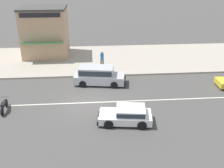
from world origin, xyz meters
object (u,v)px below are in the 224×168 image
object	(u,v)px
motorcycle_1	(4,105)
shopfront_corner_warung	(45,31)
pedestrian_near_clock	(102,58)
hatchback_white_0	(127,114)
minivan_silver_2	(98,75)

from	to	relation	value
motorcycle_1	shopfront_corner_warung	xyz separation A→B (m)	(1.28, 12.66, 2.43)
motorcycle_1	pedestrian_near_clock	xyz separation A→B (m)	(7.39, 8.02, 0.70)
hatchback_white_0	motorcycle_1	xyz separation A→B (m)	(-8.55, 2.25, -0.16)
hatchback_white_0	minivan_silver_2	size ratio (longest dim) A/B	0.79
minivan_silver_2	shopfront_corner_warung	distance (m)	10.32
hatchback_white_0	motorcycle_1	distance (m)	8.85
hatchback_white_0	motorcycle_1	bearing A→B (deg)	165.23
shopfront_corner_warung	motorcycle_1	bearing A→B (deg)	-95.78
pedestrian_near_clock	shopfront_corner_warung	distance (m)	7.86
minivan_silver_2	motorcycle_1	xyz separation A→B (m)	(-6.87, -4.22, -0.42)
motorcycle_1	pedestrian_near_clock	size ratio (longest dim) A/B	1.13
hatchback_white_0	motorcycle_1	size ratio (longest dim) A/B	1.95
hatchback_white_0	pedestrian_near_clock	bearing A→B (deg)	96.46
minivan_silver_2	motorcycle_1	world-z (taller)	minivan_silver_2
minivan_silver_2	motorcycle_1	bearing A→B (deg)	-148.41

